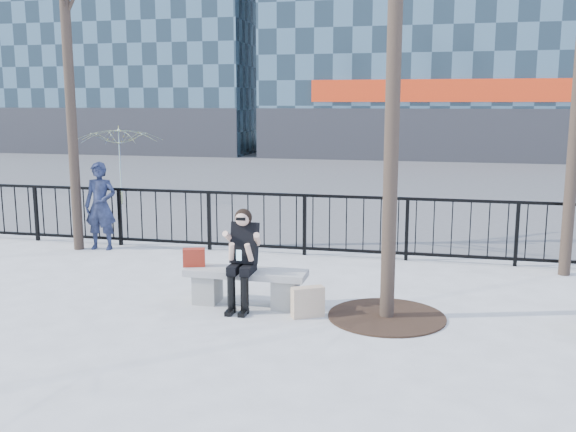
# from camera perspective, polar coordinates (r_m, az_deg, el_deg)

# --- Properties ---
(ground) EXTENTS (120.00, 120.00, 0.00)m
(ground) POSITION_cam_1_polar(r_m,az_deg,el_deg) (8.80, -3.74, -7.86)
(ground) COLOR #989893
(ground) RESTS_ON ground
(street_surface) EXTENTS (60.00, 23.00, 0.01)m
(street_surface) POSITION_cam_1_polar(r_m,az_deg,el_deg) (23.30, 6.87, 3.38)
(street_surface) COLOR #474747
(street_surface) RESTS_ON ground
(railing) EXTENTS (14.00, 0.06, 1.10)m
(railing) POSITION_cam_1_polar(r_m,az_deg,el_deg) (11.48, 0.51, -0.72)
(railing) COLOR black
(railing) RESTS_ON ground
(tree_grate) EXTENTS (1.50, 1.50, 0.02)m
(tree_grate) POSITION_cam_1_polar(r_m,az_deg,el_deg) (8.38, 8.76, -8.82)
(tree_grate) COLOR black
(tree_grate) RESTS_ON ground
(bench_main) EXTENTS (1.65, 0.46, 0.49)m
(bench_main) POSITION_cam_1_polar(r_m,az_deg,el_deg) (8.72, -3.76, -5.98)
(bench_main) COLOR gray
(bench_main) RESTS_ON ground
(seated_woman) EXTENTS (0.50, 0.64, 1.34)m
(seated_woman) POSITION_cam_1_polar(r_m,az_deg,el_deg) (8.47, -4.10, -3.87)
(seated_woman) COLOR black
(seated_woman) RESTS_ON ground
(handbag) EXTENTS (0.33, 0.23, 0.25)m
(handbag) POSITION_cam_1_polar(r_m,az_deg,el_deg) (8.89, -8.35, -3.66)
(handbag) COLOR maroon
(handbag) RESTS_ON bench_main
(shopping_bag) EXTENTS (0.43, 0.34, 0.39)m
(shopping_bag) POSITION_cam_1_polar(r_m,az_deg,el_deg) (8.26, 1.77, -7.64)
(shopping_bag) COLOR beige
(shopping_bag) RESTS_ON ground
(standing_man) EXTENTS (0.63, 0.45, 1.63)m
(standing_man) POSITION_cam_1_polar(r_m,az_deg,el_deg) (12.34, -16.32, 0.87)
(standing_man) COLOR black
(standing_man) RESTS_ON ground
(vendor_umbrella) EXTENTS (2.88, 2.91, 2.10)m
(vendor_umbrella) POSITION_cam_1_polar(r_m,az_deg,el_deg) (17.60, -14.73, 4.37)
(vendor_umbrella) COLOR yellow
(vendor_umbrella) RESTS_ON ground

